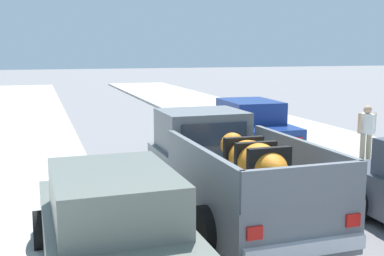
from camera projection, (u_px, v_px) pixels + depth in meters
sidewalk_right at (319, 145)px, 15.38m from camera, size 4.92×60.00×0.12m
curb_left at (36, 165)px, 12.73m from camera, size 0.16×60.00×0.10m
curb_right at (290, 147)px, 15.06m from camera, size 0.16×60.00×0.10m
pickup_truck at (227, 172)px, 8.92m from camera, size 2.24×5.22×1.80m
car_left_mid at (249, 126)px, 14.96m from camera, size 2.16×4.32×1.54m
car_right_mid at (114, 230)px, 6.32m from camera, size 2.07×4.28×1.54m
pedestrian at (367, 130)px, 12.98m from camera, size 0.57×0.44×1.59m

